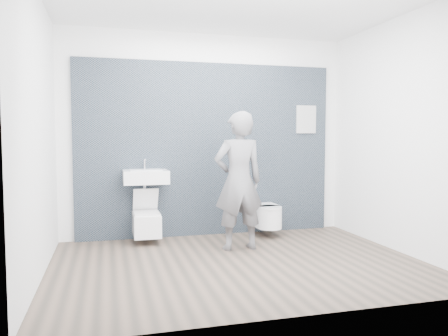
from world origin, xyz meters
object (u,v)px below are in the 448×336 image
object	(u,v)px
toilet_rounded	(267,216)
toilet_square	(146,223)
visitor	(239,181)
washbasin	(146,176)

from	to	relation	value
toilet_rounded	toilet_square	bearing A→B (deg)	178.67
visitor	toilet_square	bearing A→B (deg)	-33.38
toilet_square	visitor	xyz separation A→B (m)	(1.06, -0.63, 0.58)
washbasin	toilet_rounded	xyz separation A→B (m)	(1.66, -0.07, -0.59)
toilet_rounded	visitor	bearing A→B (deg)	-135.07
washbasin	toilet_square	size ratio (longest dim) A/B	0.93
toilet_square	toilet_rounded	size ratio (longest dim) A/B	1.09
washbasin	visitor	size ratio (longest dim) A/B	0.34
washbasin	toilet_rounded	size ratio (longest dim) A/B	1.02
washbasin	toilet_square	world-z (taller)	washbasin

